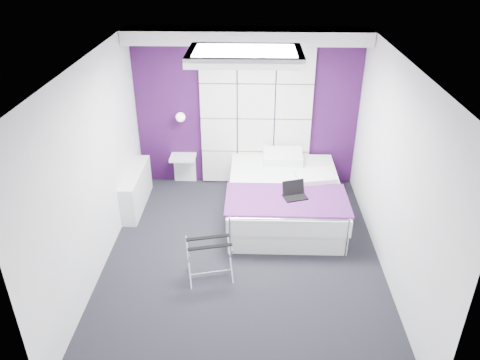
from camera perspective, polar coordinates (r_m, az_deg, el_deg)
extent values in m
plane|color=black|center=(6.29, 0.37, -9.58)|extent=(4.40, 4.40, 0.00)
plane|color=white|center=(5.12, 0.46, 14.05)|extent=(4.40, 4.40, 0.00)
plane|color=silver|center=(7.61, 0.82, 8.63)|extent=(3.60, 0.00, 3.60)
plane|color=silver|center=(5.90, -17.35, 1.21)|extent=(0.00, 4.40, 4.40)
plane|color=silver|center=(5.83, 18.38, 0.71)|extent=(0.00, 4.40, 4.40)
cube|color=#310D3A|center=(7.60, 0.82, 8.60)|extent=(3.58, 0.02, 2.58)
cube|color=white|center=(7.04, 0.85, 17.16)|extent=(3.58, 0.50, 0.20)
sphere|color=white|center=(7.59, -7.23, 7.72)|extent=(0.15, 0.15, 0.15)
cube|color=white|center=(7.43, -12.52, -1.09)|extent=(0.22, 1.20, 0.60)
cube|color=white|center=(7.13, 5.35, -3.22)|extent=(1.60, 1.99, 0.30)
cube|color=silver|center=(6.99, 5.45, -1.31)|extent=(1.64, 2.03, 0.25)
cube|color=#4E154E|center=(6.49, 5.74, -2.41)|extent=(1.70, 0.90, 0.03)
cube|color=white|center=(7.83, -6.97, 2.74)|extent=(0.42, 0.32, 0.05)
cube|color=black|center=(5.71, -3.81, -7.57)|extent=(0.54, 0.39, 0.01)
cube|color=black|center=(6.51, 6.73, -2.08)|extent=(0.31, 0.22, 0.02)
cube|color=black|center=(6.55, 6.72, -0.74)|extent=(0.31, 0.01, 0.21)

